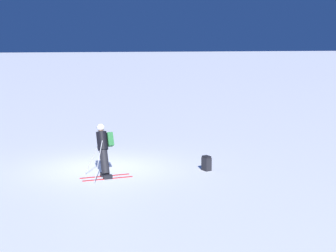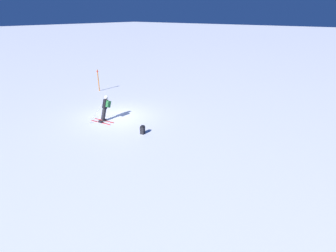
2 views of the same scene
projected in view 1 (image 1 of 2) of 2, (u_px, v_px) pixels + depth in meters
ground_plane at (103, 169)px, 19.13m from camera, size 300.00×300.00×0.00m
skier at (104, 147)px, 18.10m from camera, size 1.49×1.69×1.69m
spare_backpack at (206, 163)px, 18.84m from camera, size 0.36×0.31×0.50m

